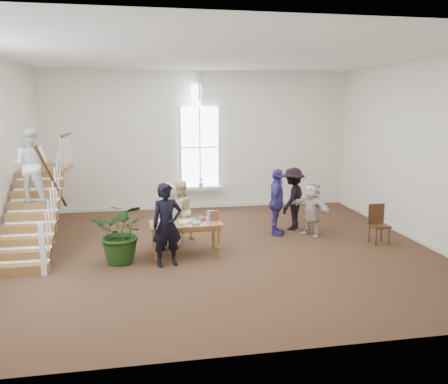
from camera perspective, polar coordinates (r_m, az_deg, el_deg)
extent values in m
plane|color=#412919|center=(10.57, -0.16, -7.53)|extent=(10.00, 10.00, 0.00)
plane|color=silver|center=(14.51, -3.21, 6.67)|extent=(10.00, 0.00, 10.00)
plane|color=silver|center=(5.74, 7.48, -0.40)|extent=(10.00, 0.00, 10.00)
plane|color=silver|center=(11.98, 24.22, 4.74)|extent=(0.00, 9.00, 9.00)
plane|color=white|center=(10.07, -0.17, 17.51)|extent=(10.00, 10.00, 0.00)
cube|color=white|center=(14.53, -3.06, 0.51)|extent=(1.45, 0.28, 0.10)
plane|color=white|center=(14.46, -3.17, 5.86)|extent=(2.60, 0.00, 2.60)
plane|color=white|center=(14.40, -3.24, 12.21)|extent=(0.60, 0.60, 0.85)
cube|color=white|center=(14.81, -3.10, -1.82)|extent=(10.00, 0.04, 0.12)
imported|color=pink|center=(14.47, -3.05, 1.27)|extent=(0.17, 0.17, 0.30)
cube|color=brown|center=(10.00, -25.02, -9.13)|extent=(1.10, 0.30, 0.20)
cube|color=brown|center=(10.21, -24.68, -7.50)|extent=(1.10, 0.30, 0.20)
cube|color=brown|center=(10.43, -24.37, -5.94)|extent=(1.10, 0.30, 0.20)
cube|color=brown|center=(10.65, -24.06, -4.44)|extent=(1.10, 0.30, 0.20)
cube|color=brown|center=(10.89, -23.77, -3.01)|extent=(1.10, 0.30, 0.20)
cube|color=brown|center=(11.13, -23.50, -1.64)|extent=(1.10, 0.30, 0.20)
cube|color=brown|center=(11.37, -23.23, -0.32)|extent=(1.10, 0.30, 0.20)
cube|color=brown|center=(11.63, -22.98, 0.93)|extent=(1.10, 0.30, 0.20)
cube|color=brown|center=(11.89, -22.73, 2.14)|extent=(1.10, 0.30, 0.20)
cube|color=brown|center=(12.75, -21.88, 2.94)|extent=(1.10, 1.20, 0.12)
cube|color=white|center=(9.60, -22.63, -6.92)|extent=(0.10, 0.10, 1.10)
cylinder|color=#35190E|center=(10.61, -21.51, 1.51)|extent=(0.07, 2.74, 1.86)
imported|color=silver|center=(10.97, -23.89, 3.27)|extent=(0.94, 0.79, 1.72)
cube|color=brown|center=(10.08, -5.04, -4.12)|extent=(1.66, 0.88, 0.05)
cube|color=brown|center=(10.10, -5.03, -4.54)|extent=(1.53, 0.76, 0.10)
cylinder|color=brown|center=(9.84, -8.92, -6.96)|extent=(0.07, 0.07, 0.71)
cylinder|color=brown|center=(10.01, -0.70, -6.49)|extent=(0.07, 0.07, 0.71)
cylinder|color=brown|center=(10.42, -9.13, -5.92)|extent=(0.07, 0.07, 0.71)
cylinder|color=brown|center=(10.58, -1.37, -5.51)|extent=(0.07, 0.07, 0.71)
cube|color=silver|center=(10.03, -5.40, -3.96)|extent=(0.19, 0.30, 0.03)
cube|color=beige|center=(10.16, -7.30, -3.81)|extent=(0.22, 0.26, 0.03)
cube|color=tan|center=(10.13, -7.61, -3.88)|extent=(0.23, 0.33, 0.03)
cube|color=silver|center=(10.07, -5.12, -3.90)|extent=(0.22, 0.31, 0.03)
cube|color=#4C5972|center=(10.22, -3.45, -3.65)|extent=(0.25, 0.29, 0.03)
cube|color=maroon|center=(10.31, -3.02, -3.43)|extent=(0.24, 0.32, 0.06)
cube|color=white|center=(10.29, -7.89, -3.65)|extent=(0.25, 0.23, 0.03)
cube|color=#BFB299|center=(10.09, -3.62, -3.85)|extent=(0.18, 0.26, 0.03)
cube|color=silver|center=(10.28, -7.62, -3.62)|extent=(0.24, 0.33, 0.04)
cube|color=beige|center=(10.08, -4.70, -3.90)|extent=(0.25, 0.26, 0.02)
cube|color=tan|center=(9.90, -3.68, -4.11)|extent=(0.17, 0.20, 0.04)
cube|color=silver|center=(10.25, -7.24, -3.64)|extent=(0.26, 0.34, 0.04)
cube|color=#4C5972|center=(10.07, -5.13, -3.91)|extent=(0.30, 0.32, 0.02)
imported|color=black|center=(9.38, -7.46, -4.30)|extent=(0.74, 0.57, 1.80)
imported|color=beige|center=(10.62, -7.21, -3.03)|extent=(0.85, 0.63, 1.60)
imported|color=beige|center=(11.13, -5.80, -2.46)|extent=(0.95, 0.89, 1.55)
imported|color=#403887|center=(11.62, 6.90, -1.33)|extent=(0.82, 1.13, 1.78)
imported|color=black|center=(12.22, 8.98, -0.87)|extent=(1.20, 1.28, 1.73)
imported|color=beige|center=(11.76, 11.37, -2.07)|extent=(1.00, 1.42, 1.48)
imported|color=#1A3611|center=(9.81, -13.15, -5.12)|extent=(1.43, 1.30, 1.37)
cube|color=#35190E|center=(11.57, 19.65, -4.19)|extent=(0.43, 0.43, 0.05)
cube|color=#35190E|center=(11.66, 19.26, -2.67)|extent=(0.42, 0.05, 0.50)
cylinder|color=#35190E|center=(11.40, 19.27, -5.60)|extent=(0.04, 0.04, 0.44)
cylinder|color=#35190E|center=(11.58, 20.74, -5.44)|extent=(0.04, 0.04, 0.44)
cylinder|color=#35190E|center=(11.69, 18.42, -5.14)|extent=(0.04, 0.04, 0.44)
cylinder|color=#35190E|center=(11.86, 19.87, -5.00)|extent=(0.04, 0.04, 0.44)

